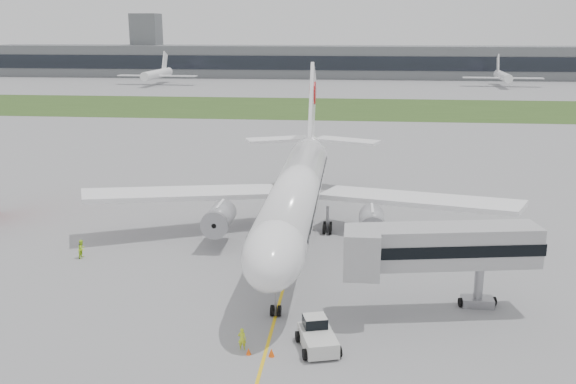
# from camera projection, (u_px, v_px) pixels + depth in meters

# --- Properties ---
(ground) EXTENTS (600.00, 600.00, 0.00)m
(ground) POSITION_uv_depth(u_px,v_px,m) (293.00, 252.00, 66.22)
(ground) COLOR gray
(ground) RESTS_ON ground
(apron_markings) EXTENTS (70.00, 70.00, 0.04)m
(apron_markings) POSITION_uv_depth(u_px,v_px,m) (288.00, 270.00, 61.41)
(apron_markings) COLOR yellow
(apron_markings) RESTS_ON ground
(grass_strip) EXTENTS (600.00, 50.00, 0.02)m
(grass_strip) POSITION_uv_depth(u_px,v_px,m) (334.00, 108.00, 181.73)
(grass_strip) COLOR #314E1D
(grass_strip) RESTS_ON ground
(terminal_building) EXTENTS (320.00, 22.30, 14.00)m
(terminal_building) POSITION_uv_depth(u_px,v_px,m) (342.00, 62.00, 285.73)
(terminal_building) COLOR slate
(terminal_building) RESTS_ON ground
(control_tower) EXTENTS (12.00, 12.00, 56.00)m
(control_tower) POSITION_uv_depth(u_px,v_px,m) (149.00, 76.00, 298.54)
(control_tower) COLOR slate
(control_tower) RESTS_ON ground
(airliner) EXTENTS (48.13, 53.95, 17.88)m
(airliner) POSITION_uv_depth(u_px,v_px,m) (298.00, 188.00, 69.49)
(airliner) COLOR white
(airliner) RESTS_ON ground
(pushback_tug) EXTENTS (3.61, 4.52, 2.07)m
(pushback_tug) POSITION_uv_depth(u_px,v_px,m) (317.00, 335.00, 46.51)
(pushback_tug) COLOR silver
(pushback_tug) RESTS_ON ground
(jet_bridge) EXTENTS (15.90, 7.07, 7.42)m
(jet_bridge) POSITION_uv_depth(u_px,v_px,m) (434.00, 248.00, 51.27)
(jet_bridge) COLOR #A6A6A8
(jet_bridge) RESTS_ON ground
(safety_cone_left) EXTENTS (0.38, 0.38, 0.52)m
(safety_cone_left) POSITION_uv_depth(u_px,v_px,m) (249.00, 351.00, 45.60)
(safety_cone_left) COLOR #FF560D
(safety_cone_left) RESTS_ON ground
(safety_cone_right) EXTENTS (0.45, 0.45, 0.61)m
(safety_cone_right) POSITION_uv_depth(u_px,v_px,m) (271.00, 352.00, 45.35)
(safety_cone_right) COLOR #FF560D
(safety_cone_right) RESTS_ON ground
(ground_crew_near) EXTENTS (0.62, 0.41, 1.66)m
(ground_crew_near) POSITION_uv_depth(u_px,v_px,m) (242.00, 339.00, 46.21)
(ground_crew_near) COLOR #CCE626
(ground_crew_near) RESTS_ON ground
(ground_crew_far) EXTENTS (0.79, 0.98, 1.88)m
(ground_crew_far) POSITION_uv_depth(u_px,v_px,m) (82.00, 249.00, 64.49)
(ground_crew_far) COLOR #C3FA29
(ground_crew_far) RESTS_ON ground
(distant_aircraft_left) EXTENTS (33.06, 29.51, 12.14)m
(distant_aircraft_left) POSITION_uv_depth(u_px,v_px,m) (158.00, 85.00, 253.45)
(distant_aircraft_left) COLOR white
(distant_aircraft_left) RESTS_ON ground
(distant_aircraft_right) EXTENTS (31.06, 27.77, 11.35)m
(distant_aircraft_right) POSITION_uv_depth(u_px,v_px,m) (502.00, 87.00, 245.87)
(distant_aircraft_right) COLOR white
(distant_aircraft_right) RESTS_ON ground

